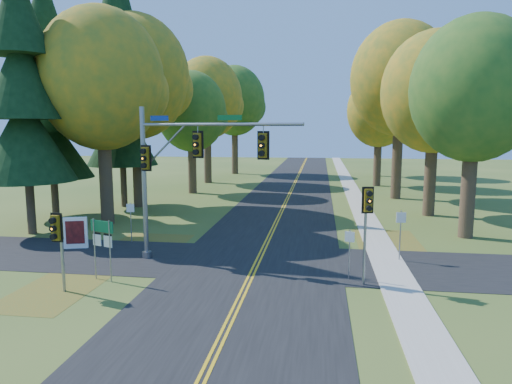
# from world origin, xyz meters

# --- Properties ---
(ground) EXTENTS (160.00, 160.00, 0.00)m
(ground) POSITION_xyz_m (0.00, 0.00, 0.00)
(ground) COLOR #344D1B
(ground) RESTS_ON ground
(road_main) EXTENTS (8.00, 160.00, 0.02)m
(road_main) POSITION_xyz_m (0.00, 0.00, 0.01)
(road_main) COLOR black
(road_main) RESTS_ON ground
(road_cross) EXTENTS (60.00, 6.00, 0.02)m
(road_cross) POSITION_xyz_m (0.00, 2.00, 0.01)
(road_cross) COLOR black
(road_cross) RESTS_ON ground
(centerline_left) EXTENTS (0.10, 160.00, 0.01)m
(centerline_left) POSITION_xyz_m (-0.10, 0.00, 0.03)
(centerline_left) COLOR gold
(centerline_left) RESTS_ON road_main
(centerline_right) EXTENTS (0.10, 160.00, 0.01)m
(centerline_right) POSITION_xyz_m (0.10, 0.00, 0.03)
(centerline_right) COLOR gold
(centerline_right) RESTS_ON road_main
(sidewalk_east) EXTENTS (1.60, 160.00, 0.06)m
(sidewalk_east) POSITION_xyz_m (6.20, 0.00, 0.03)
(sidewalk_east) COLOR #9E998E
(sidewalk_east) RESTS_ON ground
(leaf_patch_w_near) EXTENTS (4.00, 6.00, 0.00)m
(leaf_patch_w_near) POSITION_xyz_m (-6.50, 4.00, 0.01)
(leaf_patch_w_near) COLOR brown
(leaf_patch_w_near) RESTS_ON ground
(leaf_patch_e) EXTENTS (3.50, 8.00, 0.00)m
(leaf_patch_e) POSITION_xyz_m (6.80, 6.00, 0.01)
(leaf_patch_e) COLOR brown
(leaf_patch_e) RESTS_ON ground
(leaf_patch_w_far) EXTENTS (3.00, 5.00, 0.00)m
(leaf_patch_w_far) POSITION_xyz_m (-7.50, -3.00, 0.01)
(leaf_patch_w_far) COLOR brown
(leaf_patch_w_far) RESTS_ON ground
(tree_w_a) EXTENTS (8.00, 8.00, 14.15)m
(tree_w_a) POSITION_xyz_m (-11.13, 9.38, 9.49)
(tree_w_a) COLOR #38281C
(tree_w_a) RESTS_ON ground
(tree_e_a) EXTENTS (7.20, 7.20, 12.73)m
(tree_e_a) POSITION_xyz_m (11.57, 8.77, 8.53)
(tree_e_a) COLOR #38281C
(tree_e_a) RESTS_ON ground
(tree_w_b) EXTENTS (8.60, 8.60, 15.38)m
(tree_w_b) POSITION_xyz_m (-11.72, 16.29, 10.37)
(tree_w_b) COLOR #38281C
(tree_w_b) RESTS_ON ground
(tree_e_b) EXTENTS (7.60, 7.60, 13.33)m
(tree_e_b) POSITION_xyz_m (10.97, 15.58, 8.90)
(tree_e_b) COLOR #38281C
(tree_e_b) RESTS_ON ground
(tree_w_c) EXTENTS (6.80, 6.80, 11.91)m
(tree_w_c) POSITION_xyz_m (-9.54, 24.47, 7.94)
(tree_w_c) COLOR #38281C
(tree_w_c) RESTS_ON ground
(tree_e_c) EXTENTS (8.80, 8.80, 15.79)m
(tree_e_c) POSITION_xyz_m (9.88, 23.69, 10.66)
(tree_e_c) COLOR #38281C
(tree_e_c) RESTS_ON ground
(tree_w_d) EXTENTS (8.20, 8.20, 14.56)m
(tree_w_d) POSITION_xyz_m (-10.13, 33.18, 9.78)
(tree_w_d) COLOR #38281C
(tree_w_d) RESTS_ON ground
(tree_e_d) EXTENTS (7.00, 7.00, 12.32)m
(tree_e_d) POSITION_xyz_m (9.26, 32.87, 8.24)
(tree_e_d) COLOR #38281C
(tree_e_d) RESTS_ON ground
(tree_w_e) EXTENTS (8.40, 8.40, 14.97)m
(tree_w_e) POSITION_xyz_m (-8.92, 44.09, 10.07)
(tree_w_e) COLOR #38281C
(tree_w_e) RESTS_ON ground
(tree_e_e) EXTENTS (7.80, 7.80, 13.74)m
(tree_e_e) POSITION_xyz_m (10.47, 43.58, 9.19)
(tree_e_e) COLOR #38281C
(tree_e_e) RESTS_ON ground
(pine_a) EXTENTS (5.60, 5.60, 19.48)m
(pine_a) POSITION_xyz_m (-14.50, 6.00, 9.18)
(pine_a) COLOR #38281C
(pine_a) RESTS_ON ground
(pine_b) EXTENTS (5.60, 5.60, 17.31)m
(pine_b) POSITION_xyz_m (-16.00, 11.00, 8.16)
(pine_b) COLOR #38281C
(pine_b) RESTS_ON ground
(pine_c) EXTENTS (5.60, 5.60, 20.56)m
(pine_c) POSITION_xyz_m (-13.00, 16.00, 9.69)
(pine_c) COLOR #38281C
(pine_c) RESTS_ON ground
(traffic_mast) EXTENTS (8.03, 1.97, 7.43)m
(traffic_mast) POSITION_xyz_m (-3.63, 1.50, 4.78)
(traffic_mast) COLOR gray
(traffic_mast) RESTS_ON ground
(east_signal_pole) EXTENTS (0.47, 0.55, 4.12)m
(east_signal_pole) POSITION_xyz_m (4.80, -0.77, 3.12)
(east_signal_pole) COLOR gray
(east_signal_pole) RESTS_ON ground
(ped_signal_pole) EXTENTS (0.51, 0.59, 3.21)m
(ped_signal_pole) POSITION_xyz_m (-7.08, -3.22, 2.39)
(ped_signal_pole) COLOR gray
(ped_signal_pole) RESTS_ON ground
(route_sign_cluster) EXTENTS (1.18, 0.44, 2.65)m
(route_sign_cluster) POSITION_xyz_m (-6.11, -1.56, 1.87)
(route_sign_cluster) COLOR gray
(route_sign_cluster) RESTS_ON ground
(info_kiosk) EXTENTS (1.23, 0.53, 1.71)m
(info_kiosk) POSITION_xyz_m (-10.00, 3.09, 0.85)
(info_kiosk) COLOR white
(info_kiosk) RESTS_ON ground
(reg_sign_e_north) EXTENTS (0.47, 0.12, 2.49)m
(reg_sign_e_north) POSITION_xyz_m (6.81, 3.16, 1.70)
(reg_sign_e_north) COLOR gray
(reg_sign_e_north) RESTS_ON ground
(reg_sign_e_south) EXTENTS (0.40, 0.18, 2.17)m
(reg_sign_e_south) POSITION_xyz_m (4.20, -0.01, 1.49)
(reg_sign_e_south) COLOR gray
(reg_sign_e_south) RESTS_ON ground
(reg_sign_w) EXTENTS (0.44, 0.08, 2.28)m
(reg_sign_w) POSITION_xyz_m (-7.60, 4.81, 1.56)
(reg_sign_w) COLOR gray
(reg_sign_w) RESTS_ON ground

